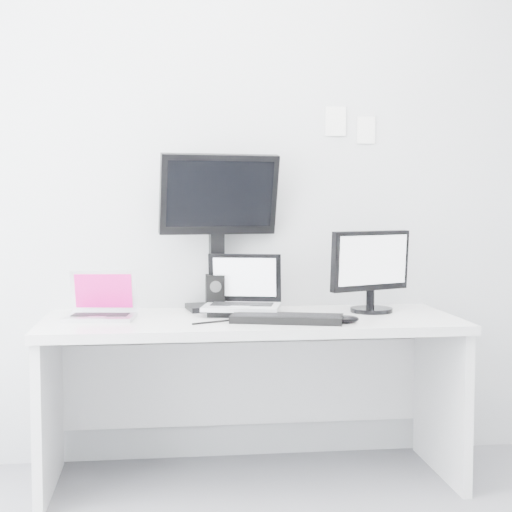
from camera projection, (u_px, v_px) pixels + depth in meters
The scene contains 11 objects.
back_wall at pixel (242, 177), 3.64m from camera, with size 3.60×3.60×0.00m, color #B4B7B9.
desk at pixel (251, 400), 3.36m from camera, with size 1.80×0.70×0.73m, color silver.
macbook at pixel (100, 294), 3.26m from camera, with size 0.29×0.22×0.22m, color silver.
speaker at pixel (215, 293), 3.52m from camera, with size 0.08×0.08×0.17m, color black.
dell_laptop at pixel (242, 284), 3.39m from camera, with size 0.33×0.26×0.28m, color #B3B6BB.
rear_monitor at pixel (218, 230), 3.55m from camera, with size 0.55×0.20×0.74m, color black.
samsung_monitor at pixel (372, 270), 3.48m from camera, with size 0.42×0.19×0.39m, color black.
keyboard at pixel (287, 318), 3.20m from camera, with size 0.46×0.17×0.03m, color black.
mouse at pixel (347, 319), 3.17m from camera, with size 0.10×0.07×0.03m, color black.
wall_note_0 at pixel (336, 121), 3.67m from camera, with size 0.10×0.00×0.14m, color white.
wall_note_1 at pixel (366, 130), 3.69m from camera, with size 0.09×0.00×0.13m, color white.
Camera 1 is at (-0.38, -2.04, 1.23)m, focal length 53.65 mm.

